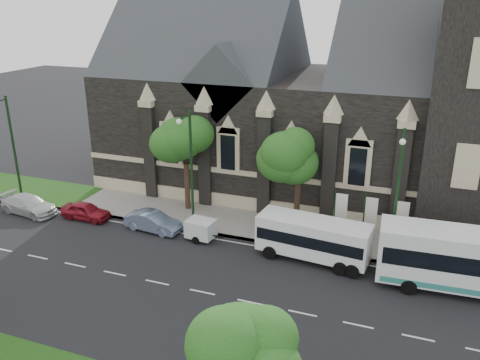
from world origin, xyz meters
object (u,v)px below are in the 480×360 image
at_px(banner_flag_center, 368,215).
at_px(tree_walk_left, 189,141).
at_px(banner_flag_left, 339,211).
at_px(car_far_red, 86,211).
at_px(car_far_white, 29,205).
at_px(box_trailer, 201,229).
at_px(sedan, 153,222).
at_px(street_lamp_near, 397,191).
at_px(tree_park_east, 251,354).
at_px(banner_flag_right, 399,220).
at_px(tree_walk_right, 303,152).
at_px(street_lamp_mid, 190,166).
at_px(street_lamp_far, 11,144).
at_px(shuttle_bus, 314,237).

bearing_deg(banner_flag_center, tree_walk_left, 173.11).
distance_m(banner_flag_left, car_far_red, 19.24).
xyz_separation_m(banner_flag_center, car_far_white, (-25.91, -3.47, -1.66)).
relative_size(box_trailer, sedan, 0.66).
relative_size(street_lamp_near, banner_flag_left, 2.25).
distance_m(tree_park_east, banner_flag_right, 18.91).
bearing_deg(banner_flag_left, tree_park_east, -90.35).
xyz_separation_m(tree_walk_right, street_lamp_mid, (-7.21, -3.62, -0.71)).
relative_size(banner_flag_center, car_far_red, 1.02).
bearing_deg(tree_park_east, banner_flag_right, 77.35).
relative_size(tree_walk_right, street_lamp_far, 0.87).
bearing_deg(banner_flag_center, street_lamp_far, -176.14).
distance_m(tree_park_east, tree_walk_right, 20.29).
relative_size(tree_walk_right, banner_flag_right, 1.95).
height_order(shuttle_bus, car_far_white, shuttle_bus).
bearing_deg(tree_walk_right, street_lamp_near, -28.06).
xyz_separation_m(tree_park_east, sedan, (-12.95, 15.52, -3.90)).
bearing_deg(tree_walk_right, tree_park_east, -81.58).
bearing_deg(box_trailer, banner_flag_center, 20.42).
height_order(tree_park_east, shuttle_bus, tree_park_east).
height_order(box_trailer, car_far_red, box_trailer).
height_order(tree_walk_right, box_trailer, tree_walk_right).
bearing_deg(tree_walk_left, banner_flag_left, -8.02).
xyz_separation_m(banner_flag_center, sedan, (-15.06, -2.80, -1.67)).
relative_size(street_lamp_mid, car_far_red, 2.29).
bearing_deg(car_far_white, sedan, -79.40).
distance_m(tree_walk_right, street_lamp_near, 7.72).
bearing_deg(street_lamp_far, banner_flag_left, 4.15).
distance_m(banner_flag_center, shuttle_bus, 4.33).
bearing_deg(box_trailer, tree_walk_right, 43.11).
height_order(tree_walk_left, banner_flag_center, tree_walk_left).
height_order(tree_walk_right, shuttle_bus, tree_walk_right).
distance_m(tree_walk_right, sedan, 12.09).
bearing_deg(street_lamp_mid, street_lamp_near, 0.00).
bearing_deg(box_trailer, street_lamp_far, -177.62).
height_order(tree_walk_right, banner_flag_center, tree_walk_right).
distance_m(banner_flag_right, car_far_red, 23.19).
distance_m(tree_park_east, box_trailer, 18.25).
height_order(banner_flag_center, car_far_white, banner_flag_center).
height_order(street_lamp_near, shuttle_bus, street_lamp_near).
relative_size(tree_walk_right, car_far_red, 1.98).
bearing_deg(street_lamp_near, car_far_red, -177.68).
relative_size(tree_walk_left, shuttle_bus, 1.02).
bearing_deg(tree_walk_left, box_trailer, -57.42).
distance_m(shuttle_bus, car_far_red, 17.92).
bearing_deg(banner_flag_center, car_far_red, -172.32).
relative_size(banner_flag_left, sedan, 0.92).
xyz_separation_m(tree_park_east, car_far_white, (-23.80, 14.85, -3.90)).
bearing_deg(tree_walk_right, street_lamp_mid, -153.35).
relative_size(tree_walk_right, street_lamp_near, 0.87).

